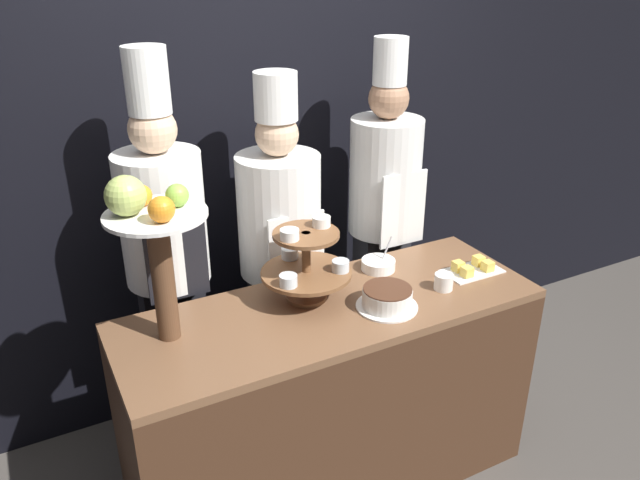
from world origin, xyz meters
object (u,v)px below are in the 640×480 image
at_px(chef_center_right, 384,210).
at_px(cup_white, 444,282).
at_px(chef_left, 167,255).
at_px(cake_round, 387,298).
at_px(tiered_stand, 306,262).
at_px(fruit_pedestal, 151,230).
at_px(cake_square_tray, 473,268).
at_px(chef_center_left, 280,244).
at_px(serving_bowl_far, 378,265).

bearing_deg(chef_center_right, cup_white, -99.06).
bearing_deg(cup_white, chef_left, 148.29).
bearing_deg(cake_round, tiered_stand, 139.59).
bearing_deg(fruit_pedestal, cup_white, -9.59).
relative_size(cup_white, cake_square_tray, 0.31).
relative_size(cake_square_tray, chef_center_left, 0.15).
bearing_deg(cake_square_tray, tiered_stand, 169.81).
relative_size(serving_bowl_far, chef_center_right, 0.08).
bearing_deg(cup_white, fruit_pedestal, 170.41).
bearing_deg(fruit_pedestal, cake_square_tray, -5.45).
xyz_separation_m(cup_white, cake_square_tray, (0.21, 0.06, -0.02)).
height_order(fruit_pedestal, serving_bowl_far, fruit_pedestal).
xyz_separation_m(fruit_pedestal, chef_left, (0.14, 0.42, -0.31)).
bearing_deg(chef_center_left, serving_bowl_far, -46.11).
height_order(tiered_stand, cake_round, tiered_stand).
bearing_deg(chef_center_right, fruit_pedestal, -161.02).
height_order(cake_round, chef_center_left, chef_center_left).
xyz_separation_m(fruit_pedestal, serving_bowl_far, (0.99, 0.09, -0.41)).
bearing_deg(cake_round, chef_center_right, 58.23).
bearing_deg(cup_white, chef_center_right, 80.94).
xyz_separation_m(fruit_pedestal, cup_white, (1.13, -0.19, -0.40)).
bearing_deg(chef_center_right, tiered_stand, -146.98).
bearing_deg(serving_bowl_far, cup_white, -62.33).
xyz_separation_m(serving_bowl_far, chef_center_right, (0.24, 0.34, 0.10)).
height_order(tiered_stand, chef_center_left, chef_center_left).
relative_size(cake_round, chef_center_right, 0.13).
height_order(tiered_stand, fruit_pedestal, fruit_pedestal).
bearing_deg(serving_bowl_far, cake_round, -116.64).
bearing_deg(chef_center_left, tiered_stand, -99.85).
height_order(cake_square_tray, chef_center_right, chef_center_right).
height_order(cup_white, chef_center_left, chef_center_left).
bearing_deg(cake_square_tray, cake_round, -171.20).
bearing_deg(tiered_stand, cup_white, -20.12).
relative_size(tiered_stand, chef_center_left, 0.21).
relative_size(cake_round, cup_white, 3.13).
height_order(cake_square_tray, serving_bowl_far, serving_bowl_far).
xyz_separation_m(tiered_stand, chef_center_right, (0.64, 0.42, -0.05)).
xyz_separation_m(chef_left, chef_center_right, (1.09, -0.00, -0.00)).
distance_m(chef_center_left, chef_center_right, 0.57).
relative_size(chef_left, chef_center_left, 1.08).
bearing_deg(chef_center_right, chef_center_left, -180.00).
height_order(cup_white, chef_center_right, chef_center_right).
relative_size(cake_round, chef_center_left, 0.14).
distance_m(tiered_stand, chef_left, 0.62).
height_order(cake_round, cup_white, cake_round).
height_order(tiered_stand, serving_bowl_far, tiered_stand).
relative_size(serving_bowl_far, chef_center_left, 0.09).
distance_m(cake_round, chef_center_left, 0.65).
height_order(tiered_stand, chef_center_right, chef_center_right).
bearing_deg(chef_left, chef_center_left, -0.01).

